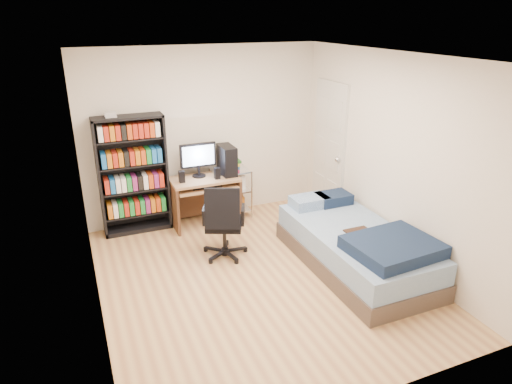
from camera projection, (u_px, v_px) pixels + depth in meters
name	position (u px, v px, depth m)	size (l,w,h in m)	color
room	(258.00, 177.00, 4.89)	(3.58, 4.08, 2.58)	tan
media_shelf	(133.00, 174.00, 6.23)	(0.92, 0.31, 1.71)	black
computer_desk	(210.00, 181.00, 6.55)	(0.95, 0.55, 1.20)	tan
office_chair	(224.00, 234.00, 5.70)	(0.77, 0.77, 0.98)	black
wire_cart	(230.00, 179.00, 6.77)	(0.56, 0.41, 0.90)	silver
bed	(356.00, 247.00, 5.48)	(1.08, 2.16, 0.62)	#51443C
door	(329.00, 150.00, 6.76)	(0.12, 0.80, 2.00)	silver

